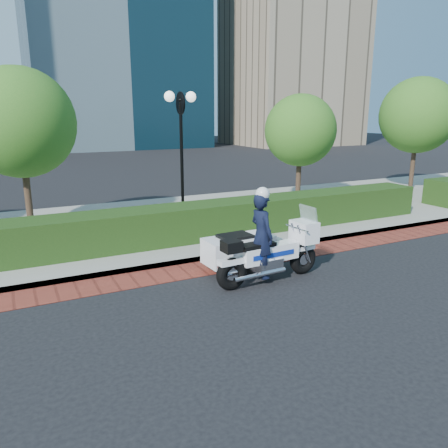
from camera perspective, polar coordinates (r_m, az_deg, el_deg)
name	(u,v)px	position (r m, az deg, el deg)	size (l,w,h in m)	color
ground	(229,290)	(9.51, 0.61, -8.67)	(120.00, 120.00, 0.00)	black
brick_strip	(201,269)	(10.77, -3.06, -5.85)	(60.00, 1.00, 0.01)	maroon
sidewalk	(147,225)	(14.81, -10.06, -0.15)	(60.00, 8.00, 0.15)	gray
hedge_main	(171,224)	(12.46, -6.98, -0.05)	(18.00, 1.20, 1.00)	black
lamppost	(181,138)	(13.94, -5.60, 11.13)	(1.02, 0.70, 4.21)	black
tree_b	(20,123)	(14.30, -25.12, 11.87)	(3.20, 3.20, 4.89)	#332319
tree_c	(300,131)	(17.75, 9.94, 11.93)	(2.80, 2.80, 4.30)	#332319
tree_d	(418,115)	(22.22, 24.00, 12.83)	(3.40, 3.40, 5.16)	#332319
tower_right	(293,23)	(56.81, 9.03, 24.55)	(14.00, 12.00, 28.00)	gray
police_motorcycle	(256,246)	(10.05, 4.14, -2.90)	(2.70, 1.91, 2.18)	black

